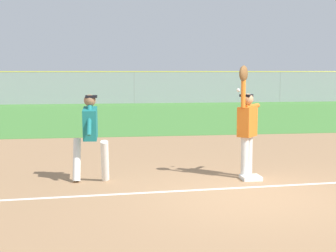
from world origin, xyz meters
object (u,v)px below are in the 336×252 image
at_px(parked_car_red, 195,90).
at_px(fielder, 247,123).
at_px(parked_car_black, 66,91).
at_px(parked_car_green, 136,91).
at_px(runner, 90,131).
at_px(first_base, 251,178).
at_px(parked_car_silver, 263,90).
at_px(baseball, 238,90).

bearing_deg(parked_car_red, fielder, -93.64).
relative_size(parked_car_black, parked_car_green, 0.99).
xyz_separation_m(fielder, runner, (-3.13, 0.10, -0.12)).
bearing_deg(first_base, parked_car_silver, 70.46).
xyz_separation_m(parked_car_green, parked_car_silver, (9.89, -0.28, 0.00)).
bearing_deg(parked_car_green, runner, -102.12).
bearing_deg(runner, parked_car_silver, 68.72).
xyz_separation_m(baseball, parked_car_black, (-4.92, 27.02, -1.10)).
xyz_separation_m(parked_car_red, parked_car_silver, (5.39, -0.02, 0.00)).
height_order(fielder, parked_car_red, fielder).
relative_size(baseball, parked_car_red, 0.02).
bearing_deg(fielder, baseball, -29.42).
height_order(baseball, parked_car_green, baseball).
distance_m(fielder, runner, 3.14).
relative_size(fielder, baseball, 30.81).
distance_m(parked_car_green, parked_car_red, 4.51).
bearing_deg(runner, first_base, -1.32).
distance_m(parked_car_black, parked_car_red, 9.64).
distance_m(first_base, baseball, 1.81).
xyz_separation_m(fielder, baseball, (-0.10, 0.29, 0.66)).
distance_m(first_base, parked_car_green, 28.35).
bearing_deg(parked_car_red, runner, -99.82).
relative_size(first_base, parked_car_silver, 0.09).
bearing_deg(parked_car_silver, runner, -115.56).
xyz_separation_m(baseball, parked_car_silver, (10.10, 27.57, -1.10)).
bearing_deg(baseball, runner, -176.37).
relative_size(runner, baseball, 23.24).
height_order(runner, parked_car_black, runner).
bearing_deg(parked_car_red, parked_car_silver, 5.54).
bearing_deg(runner, baseball, 7.67).
distance_m(parked_car_red, parked_car_silver, 5.39).
relative_size(runner, parked_car_green, 0.38).
height_order(parked_car_green, parked_car_silver, same).
relative_size(parked_car_green, parked_car_silver, 1.04).
height_order(parked_car_black, parked_car_silver, same).
xyz_separation_m(runner, baseball, (3.03, 0.19, 0.78)).
height_order(runner, parked_car_red, runner).
bearing_deg(parked_car_red, parked_car_green, -177.61).
bearing_deg(parked_car_black, fielder, -75.01).
height_order(first_base, parked_car_red, parked_car_red).
xyz_separation_m(baseball, parked_car_red, (4.71, 27.59, -1.10)).
xyz_separation_m(first_base, parked_car_red, (4.57, 28.08, 0.63)).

